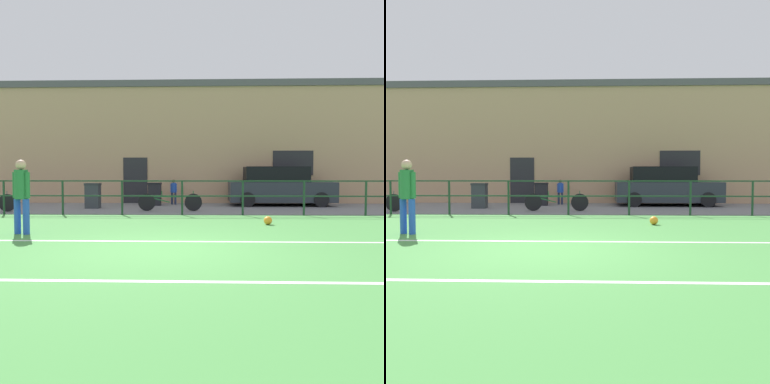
# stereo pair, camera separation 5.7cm
# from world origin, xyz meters

# --- Properties ---
(ground) EXTENTS (60.00, 44.00, 0.04)m
(ground) POSITION_xyz_m (0.00, 0.00, -0.02)
(ground) COLOR #478C42
(field_line_touchline) EXTENTS (36.00, 0.11, 0.00)m
(field_line_touchline) POSITION_xyz_m (0.00, 0.85, 0.00)
(field_line_touchline) COLOR white
(field_line_touchline) RESTS_ON ground
(field_line_hash) EXTENTS (36.00, 0.11, 0.00)m
(field_line_hash) POSITION_xyz_m (0.00, -2.14, 0.00)
(field_line_hash) COLOR white
(field_line_hash) RESTS_ON ground
(pavement_strip) EXTENTS (48.00, 5.00, 0.02)m
(pavement_strip) POSITION_xyz_m (0.00, 8.50, 0.01)
(pavement_strip) COLOR slate
(pavement_strip) RESTS_ON ground
(perimeter_fence) EXTENTS (36.07, 0.07, 1.15)m
(perimeter_fence) POSITION_xyz_m (0.00, 6.00, 0.75)
(perimeter_fence) COLOR #193823
(perimeter_fence) RESTS_ON ground
(clubhouse_facade) EXTENTS (28.00, 2.56, 5.60)m
(clubhouse_facade) POSITION_xyz_m (0.00, 12.20, 2.81)
(clubhouse_facade) COLOR tan
(clubhouse_facade) RESTS_ON ground
(player_striker) EXTENTS (0.45, 0.30, 1.69)m
(player_striker) POSITION_xyz_m (-3.40, 1.73, 0.96)
(player_striker) COLOR blue
(player_striker) RESTS_ON ground
(soccer_ball_match) EXTENTS (0.23, 0.23, 0.23)m
(soccer_ball_match) POSITION_xyz_m (2.45, 3.58, 0.11)
(soccer_ball_match) COLOR orange
(soccer_ball_match) RESTS_ON ground
(spectator_child) EXTENTS (0.29, 0.19, 1.09)m
(spectator_child) POSITION_xyz_m (-0.62, 10.22, 0.64)
(spectator_child) COLOR #232D4C
(spectator_child) RESTS_ON pavement_strip
(parked_car_red) EXTENTS (4.34, 1.87, 1.64)m
(parked_car_red) POSITION_xyz_m (3.90, 9.86, 0.80)
(parked_car_red) COLOR #282D38
(parked_car_red) RESTS_ON pavement_strip
(bicycle_parked_1) EXTENTS (2.31, 0.04, 0.73)m
(bicycle_parked_1) POSITION_xyz_m (-0.52, 7.20, 0.35)
(bicycle_parked_1) COLOR black
(bicycle_parked_1) RESTS_ON pavement_strip
(trash_bin_0) EXTENTS (0.57, 0.48, 0.98)m
(trash_bin_0) POSITION_xyz_m (-3.62, 8.26, 0.51)
(trash_bin_0) COLOR #33383D
(trash_bin_0) RESTS_ON pavement_strip
(trash_bin_1) EXTENTS (0.55, 0.47, 0.96)m
(trash_bin_1) POSITION_xyz_m (-1.38, 9.67, 0.51)
(trash_bin_1) COLOR black
(trash_bin_1) RESTS_ON pavement_strip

